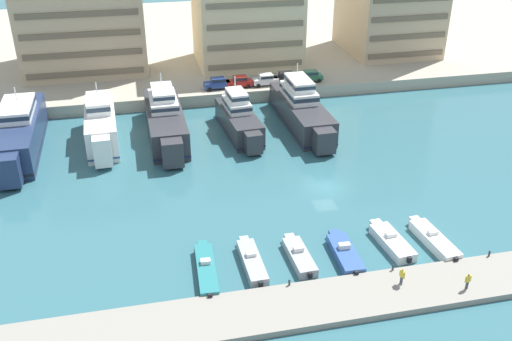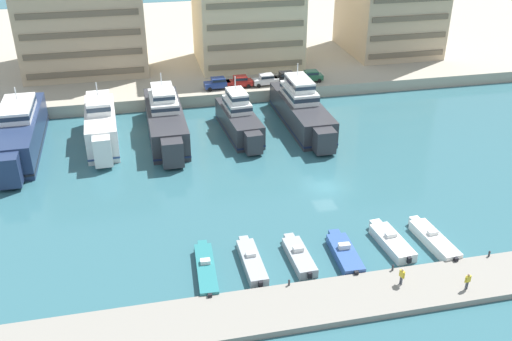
{
  "view_description": "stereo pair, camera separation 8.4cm",
  "coord_description": "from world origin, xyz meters",
  "px_view_note": "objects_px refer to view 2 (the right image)",
  "views": [
    {
      "loc": [
        -20.32,
        -54.17,
        32.62
      ],
      "look_at": [
        -8.06,
        1.06,
        2.5
      ],
      "focal_mm": 40.0,
      "sensor_mm": 36.0,
      "label": 1
    },
    {
      "loc": [
        -20.24,
        -54.19,
        32.62
      ],
      "look_at": [
        -8.06,
        1.06,
        2.5
      ],
      "focal_mm": 40.0,
      "sensor_mm": 36.0,
      "label": 2
    }
  ],
  "objects_px": {
    "yacht_charcoal_center_left": "(239,119)",
    "motorboat_grey_mid_left": "(299,256)",
    "yacht_navy_far_left": "(19,133)",
    "yacht_charcoal_center": "(302,109)",
    "yacht_charcoal_mid_left": "(165,120)",
    "pedestrian_near_edge": "(402,275)",
    "car_red_left": "(240,81)",
    "motorboat_grey_left": "(252,262)",
    "motorboat_white_center": "(391,242)",
    "car_white_mid_left": "(266,79)",
    "motorboat_teal_far_left": "(206,269)",
    "pedestrian_mid_deck": "(468,280)",
    "car_blue_far_left": "(218,83)",
    "motorboat_blue_center_left": "(344,253)",
    "car_black_center_left": "(286,77)",
    "yacht_white_left": "(101,125)",
    "car_green_center": "(310,76)",
    "motorboat_white_center_right": "(433,240)"
  },
  "relations": [
    {
      "from": "yacht_charcoal_mid_left",
      "to": "motorboat_white_center",
      "type": "distance_m",
      "value": 36.39
    },
    {
      "from": "yacht_white_left",
      "to": "car_red_left",
      "type": "height_order",
      "value": "yacht_white_left"
    },
    {
      "from": "car_white_mid_left",
      "to": "pedestrian_mid_deck",
      "type": "distance_m",
      "value": 51.1
    },
    {
      "from": "yacht_charcoal_center_left",
      "to": "motorboat_grey_mid_left",
      "type": "xyz_separation_m",
      "value": [
        -0.06,
        -29.65,
        -1.64
      ]
    },
    {
      "from": "yacht_navy_far_left",
      "to": "yacht_charcoal_center",
      "type": "height_order",
      "value": "yacht_charcoal_center"
    },
    {
      "from": "yacht_charcoal_center_left",
      "to": "motorboat_white_center",
      "type": "relative_size",
      "value": 2.17
    },
    {
      "from": "yacht_navy_far_left",
      "to": "motorboat_grey_mid_left",
      "type": "height_order",
      "value": "yacht_navy_far_left"
    },
    {
      "from": "yacht_charcoal_center",
      "to": "pedestrian_mid_deck",
      "type": "relative_size",
      "value": 12.7
    },
    {
      "from": "yacht_charcoal_center_left",
      "to": "pedestrian_mid_deck",
      "type": "distance_m",
      "value": 39.52
    },
    {
      "from": "yacht_charcoal_mid_left",
      "to": "pedestrian_near_edge",
      "type": "xyz_separation_m",
      "value": [
        17.34,
        -37.04,
        -0.81
      ]
    },
    {
      "from": "yacht_charcoal_mid_left",
      "to": "pedestrian_near_edge",
      "type": "height_order",
      "value": "yacht_charcoal_mid_left"
    },
    {
      "from": "motorboat_teal_far_left",
      "to": "motorboat_grey_left",
      "type": "distance_m",
      "value": 4.28
    },
    {
      "from": "car_white_mid_left",
      "to": "motorboat_white_center",
      "type": "bearing_deg",
      "value": -86.68
    },
    {
      "from": "yacht_charcoal_center",
      "to": "car_red_left",
      "type": "height_order",
      "value": "yacht_charcoal_center"
    },
    {
      "from": "yacht_charcoal_center",
      "to": "motorboat_teal_far_left",
      "type": "xyz_separation_m",
      "value": [
        -18.05,
        -30.73,
        -1.93
      ]
    },
    {
      "from": "motorboat_teal_far_left",
      "to": "car_black_center_left",
      "type": "height_order",
      "value": "car_black_center_left"
    },
    {
      "from": "yacht_charcoal_center_left",
      "to": "motorboat_white_center",
      "type": "distance_m",
      "value": 30.9
    },
    {
      "from": "car_red_left",
      "to": "motorboat_grey_left",
      "type": "bearing_deg",
      "value": -99.55
    },
    {
      "from": "yacht_charcoal_mid_left",
      "to": "pedestrian_near_edge",
      "type": "bearing_deg",
      "value": -64.91
    },
    {
      "from": "motorboat_blue_center_left",
      "to": "pedestrian_mid_deck",
      "type": "distance_m",
      "value": 11.13
    },
    {
      "from": "motorboat_teal_far_left",
      "to": "car_blue_far_left",
      "type": "height_order",
      "value": "car_blue_far_left"
    },
    {
      "from": "car_green_center",
      "to": "pedestrian_mid_deck",
      "type": "xyz_separation_m",
      "value": [
        -1.73,
        -50.95,
        -1.31
      ]
    },
    {
      "from": "motorboat_blue_center_left",
      "to": "car_white_mid_left",
      "type": "distance_m",
      "value": 43.64
    },
    {
      "from": "motorboat_grey_left",
      "to": "motorboat_grey_mid_left",
      "type": "distance_m",
      "value": 4.51
    },
    {
      "from": "car_white_mid_left",
      "to": "yacht_white_left",
      "type": "bearing_deg",
      "value": -154.08
    },
    {
      "from": "yacht_navy_far_left",
      "to": "car_white_mid_left",
      "type": "height_order",
      "value": "yacht_navy_far_left"
    },
    {
      "from": "yacht_charcoal_mid_left",
      "to": "car_white_mid_left",
      "type": "relative_size",
      "value": 4.95
    },
    {
      "from": "motorboat_blue_center_left",
      "to": "motorboat_grey_mid_left",
      "type": "bearing_deg",
      "value": 172.96
    },
    {
      "from": "motorboat_teal_far_left",
      "to": "car_red_left",
      "type": "height_order",
      "value": "car_red_left"
    },
    {
      "from": "yacht_charcoal_center_left",
      "to": "yacht_charcoal_center",
      "type": "height_order",
      "value": "yacht_charcoal_center"
    },
    {
      "from": "motorboat_teal_far_left",
      "to": "car_black_center_left",
      "type": "xyz_separation_m",
      "value": [
        19.13,
        43.53,
        2.41
      ]
    },
    {
      "from": "car_black_center_left",
      "to": "yacht_charcoal_mid_left",
      "type": "bearing_deg",
      "value": -148.53
    },
    {
      "from": "yacht_charcoal_center_left",
      "to": "motorboat_teal_far_left",
      "type": "distance_m",
      "value": 31.09
    },
    {
      "from": "motorboat_grey_mid_left",
      "to": "pedestrian_near_edge",
      "type": "relative_size",
      "value": 3.96
    },
    {
      "from": "motorboat_white_center",
      "to": "yacht_charcoal_mid_left",
      "type": "bearing_deg",
      "value": 122.08
    },
    {
      "from": "motorboat_white_center",
      "to": "pedestrian_near_edge",
      "type": "xyz_separation_m",
      "value": [
        -1.96,
        -6.25,
        1.09
      ]
    },
    {
      "from": "motorboat_white_center",
      "to": "pedestrian_mid_deck",
      "type": "relative_size",
      "value": 4.32
    },
    {
      "from": "yacht_white_left",
      "to": "car_blue_far_left",
      "type": "bearing_deg",
      "value": 35.01
    },
    {
      "from": "motorboat_white_center",
      "to": "motorboat_grey_mid_left",
      "type": "bearing_deg",
      "value": -178.45
    },
    {
      "from": "yacht_white_left",
      "to": "yacht_charcoal_center_left",
      "type": "xyz_separation_m",
      "value": [
        18.41,
        -1.01,
        -0.37
      ]
    },
    {
      "from": "car_white_mid_left",
      "to": "pedestrian_mid_deck",
      "type": "xyz_separation_m",
      "value": [
        5.74,
        -50.76,
        -1.31
      ]
    },
    {
      "from": "yacht_charcoal_center",
      "to": "motorboat_white_center",
      "type": "bearing_deg",
      "value": -89.7
    },
    {
      "from": "motorboat_white_center_right",
      "to": "motorboat_white_center",
      "type": "bearing_deg",
      "value": 171.23
    },
    {
      "from": "yacht_charcoal_center",
      "to": "car_black_center_left",
      "type": "bearing_deg",
      "value": 85.17
    },
    {
      "from": "car_blue_far_left",
      "to": "car_green_center",
      "type": "xyz_separation_m",
      "value": [
        15.22,
        0.19,
        0.0
      ]
    },
    {
      "from": "motorboat_blue_center_left",
      "to": "car_black_center_left",
      "type": "relative_size",
      "value": 1.7
    },
    {
      "from": "yacht_navy_far_left",
      "to": "motorboat_blue_center_left",
      "type": "relative_size",
      "value": 3.15
    },
    {
      "from": "car_blue_far_left",
      "to": "car_green_center",
      "type": "relative_size",
      "value": 1.01
    },
    {
      "from": "yacht_charcoal_mid_left",
      "to": "motorboat_grey_mid_left",
      "type": "xyz_separation_m",
      "value": [
        9.88,
        -31.04,
        -1.92
      ]
    },
    {
      "from": "motorboat_white_center",
      "to": "car_white_mid_left",
      "type": "relative_size",
      "value": 1.68
    }
  ]
}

